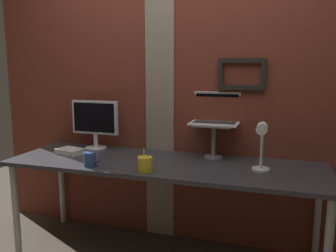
{
  "coord_description": "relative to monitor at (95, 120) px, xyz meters",
  "views": [
    {
      "loc": [
        0.75,
        -2.35,
        1.43
      ],
      "look_at": [
        -0.03,
        0.09,
        1.0
      ],
      "focal_mm": 37.52,
      "sensor_mm": 36.0,
      "label": 1
    }
  ],
  "objects": [
    {
      "name": "pen_cup",
      "position": [
        0.64,
        -0.49,
        -0.19
      ],
      "size": [
        0.1,
        0.1,
        0.16
      ],
      "color": "yellow",
      "rests_on": "desk"
    },
    {
      "name": "laptop",
      "position": [
        1.0,
        0.08,
        0.08
      ],
      "size": [
        0.36,
        0.3,
        0.24
      ],
      "color": "white",
      "rests_on": "laptop_stand"
    },
    {
      "name": "desk_lamp",
      "position": [
        1.37,
        -0.29,
        -0.03
      ],
      "size": [
        0.12,
        0.2,
        0.34
      ],
      "color": "white",
      "rests_on": "desk"
    },
    {
      "name": "desk",
      "position": [
        0.68,
        -0.23,
        -0.3
      ],
      "size": [
        2.29,
        0.71,
        0.75
      ],
      "color": "#333338",
      "rests_on": "ground_plane"
    },
    {
      "name": "coffee_mug",
      "position": [
        0.23,
        -0.49,
        -0.19
      ],
      "size": [
        0.12,
        0.08,
        0.1
      ],
      "color": "#2D4C8C",
      "rests_on": "desk"
    },
    {
      "name": "paper_clutter_stack",
      "position": [
        -0.1,
        -0.23,
        -0.22
      ],
      "size": [
        0.23,
        0.19,
        0.04
      ],
      "primitive_type": "cube",
      "rotation": [
        0.0,
        0.0,
        -0.25
      ],
      "color": "silver",
      "rests_on": "desk"
    },
    {
      "name": "brick_wall_back",
      "position": [
        0.71,
        0.18,
        0.36
      ],
      "size": [
        3.36,
        0.16,
        2.69
      ],
      "color": "brown",
      "rests_on": "ground_plane"
    },
    {
      "name": "laptop_stand",
      "position": [
        1.0,
        0.0,
        -0.07
      ],
      "size": [
        0.28,
        0.22,
        0.26
      ],
      "color": "gray",
      "rests_on": "desk"
    },
    {
      "name": "monitor",
      "position": [
        0.0,
        0.0,
        0.0
      ],
      "size": [
        0.41,
        0.18,
        0.41
      ],
      "color": "white",
      "rests_on": "desk"
    }
  ]
}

